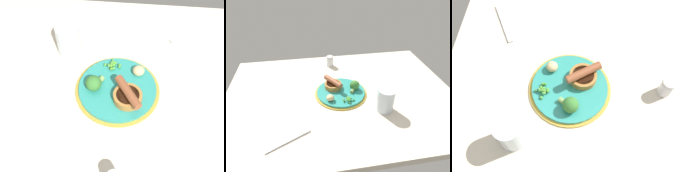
# 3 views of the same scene
# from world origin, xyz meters

# --- Properties ---
(dining_table) EXTENTS (1.10, 0.80, 0.03)m
(dining_table) POSITION_xyz_m (0.00, 0.00, 0.01)
(dining_table) COLOR beige
(dining_table) RESTS_ON ground
(dinner_plate) EXTENTS (0.25, 0.25, 0.01)m
(dinner_plate) POSITION_xyz_m (-0.00, -0.00, 0.04)
(dinner_plate) COLOR #B79333
(dinner_plate) RESTS_ON dining_table
(sausage_pudding) EXTENTS (0.08, 0.11, 0.05)m
(sausage_pudding) POSITION_xyz_m (-0.03, 0.04, 0.06)
(sausage_pudding) COLOR #AD7538
(sausage_pudding) RESTS_ON dinner_plate
(pea_pile) EXTENTS (0.06, 0.04, 0.02)m
(pea_pile) POSITION_xyz_m (0.02, -0.08, 0.05)
(pea_pile) COLOR green
(pea_pile) RESTS_ON dinner_plate
(broccoli_floret_near) EXTENTS (0.05, 0.06, 0.05)m
(broccoli_floret_near) POSITION_xyz_m (0.07, 0.01, 0.07)
(broccoli_floret_near) COLOR #387A33
(broccoli_floret_near) RESTS_ON dinner_plate
(potato_chunk_0) EXTENTS (0.05, 0.05, 0.03)m
(potato_chunk_0) POSITION_xyz_m (-0.06, -0.06, 0.06)
(potato_chunk_0) COLOR #CCB77F
(potato_chunk_0) RESTS_ON dinner_plate
(fork) EXTENTS (0.17, 0.09, 0.01)m
(fork) POSITION_xyz_m (-0.24, -0.25, 0.03)
(fork) COLOR silver
(fork) RESTS_ON dining_table
(drinking_glass) EXTENTS (0.07, 0.07, 0.11)m
(drinking_glass) POSITION_xyz_m (0.17, -0.14, 0.08)
(drinking_glass) COLOR silver
(drinking_glass) RESTS_ON dining_table
(salt_shaker) EXTENTS (0.04, 0.04, 0.06)m
(salt_shaker) POSITION_xyz_m (-0.01, 0.28, 0.06)
(salt_shaker) COLOR silver
(salt_shaker) RESTS_ON dining_table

